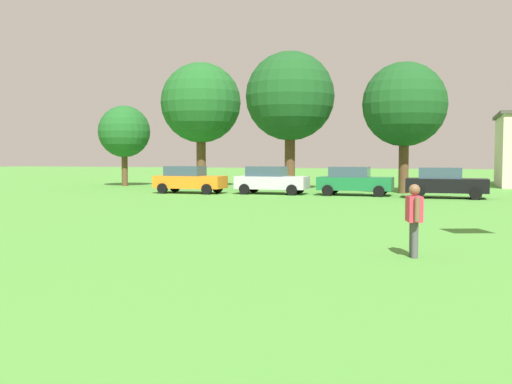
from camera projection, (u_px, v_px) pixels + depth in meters
name	position (u px, v px, depth m)	size (l,w,h in m)	color
ground_plane	(286.00, 202.00, 30.99)	(160.00, 160.00, 0.00)	#4C9338
adult_bystander	(414.00, 214.00, 14.04)	(0.44, 0.78, 1.69)	#4C4C51
parked_car_orange_0	(189.00, 179.00, 37.92)	(4.30, 2.02, 1.68)	orange
parked_car_silver_1	(271.00, 180.00, 37.10)	(4.30, 2.02, 1.68)	silver
parked_car_green_2	(354.00, 181.00, 35.80)	(4.30, 2.02, 1.68)	#196B38
parked_car_black_3	(445.00, 183.00, 33.48)	(4.30, 2.02, 1.68)	black
tree_far_left	(124.00, 132.00, 46.77)	(3.94, 3.94, 6.13)	brown
tree_left	(201.00, 103.00, 44.79)	(5.85, 5.85, 9.11)	brown
tree_right	(290.00, 97.00, 41.18)	(5.98, 5.98, 9.32)	brown
tree_far_right	(404.00, 105.00, 37.61)	(5.18, 5.18, 8.07)	brown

